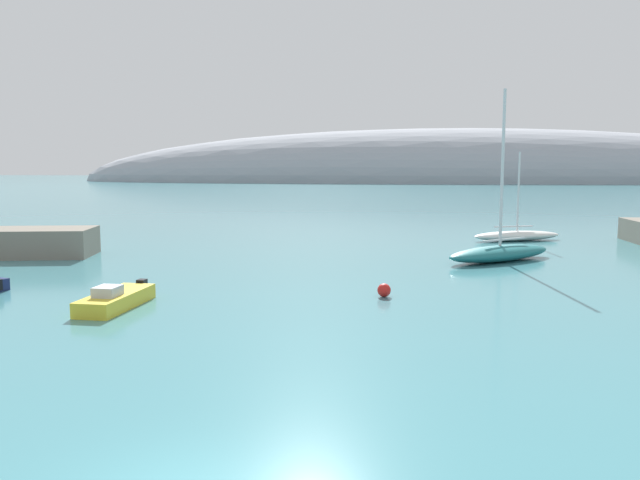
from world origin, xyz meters
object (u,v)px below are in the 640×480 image
object	(u,v)px
sailboat_teal_near_shore	(500,252)
sailboat_white_mid_mooring	(517,235)
motorboat_yellow_alongside_breakwater	(116,299)
mooring_buoy_red	(384,290)

from	to	relation	value
sailboat_teal_near_shore	sailboat_white_mid_mooring	bearing A→B (deg)	-144.54
motorboat_yellow_alongside_breakwater	mooring_buoy_red	size ratio (longest dim) A/B	8.23
sailboat_teal_near_shore	motorboat_yellow_alongside_breakwater	distance (m)	23.21
sailboat_white_mid_mooring	motorboat_yellow_alongside_breakwater	distance (m)	33.10
sailboat_white_mid_mooring	mooring_buoy_red	bearing A→B (deg)	-133.27
sailboat_teal_near_shore	sailboat_white_mid_mooring	world-z (taller)	sailboat_teal_near_shore
sailboat_teal_near_shore	motorboat_yellow_alongside_breakwater	xyz separation A→B (m)	(-17.94, -14.72, -0.21)
sailboat_teal_near_shore	mooring_buoy_red	distance (m)	13.40
sailboat_white_mid_mooring	motorboat_yellow_alongside_breakwater	size ratio (longest dim) A/B	1.48
sailboat_white_mid_mooring	motorboat_yellow_alongside_breakwater	world-z (taller)	sailboat_white_mid_mooring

